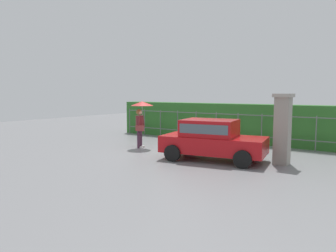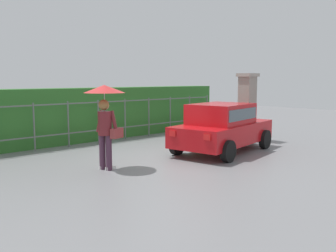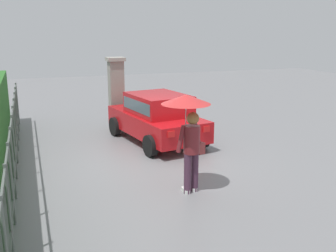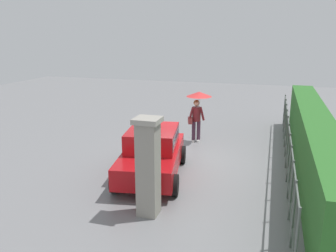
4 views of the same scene
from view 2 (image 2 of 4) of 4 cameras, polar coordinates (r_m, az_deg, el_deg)
The scene contains 6 objects.
ground_plane at distance 10.82m, azimuth -0.43°, elevation -4.60°, with size 40.00×40.00×0.00m, color slate.
car at distance 11.43m, azimuth 8.32°, elevation 0.04°, with size 3.94×2.36×1.48m.
pedestrian at distance 9.17m, azimuth -9.61°, elevation 2.88°, with size 1.01×1.01×2.07m.
gate_pillar at distance 13.66m, azimuth 12.00°, elevation 2.95°, with size 0.60×0.60×2.42m.
fence_section at distance 13.16m, azimuth -10.61°, elevation 1.00°, with size 11.55×0.05×1.50m.
hedge_row at distance 13.78m, azimuth -12.29°, elevation 1.76°, with size 12.50×0.90×1.90m, color #2D6B28.
Camera 2 is at (-7.20, -7.77, 2.20)m, focal length 39.82 mm.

